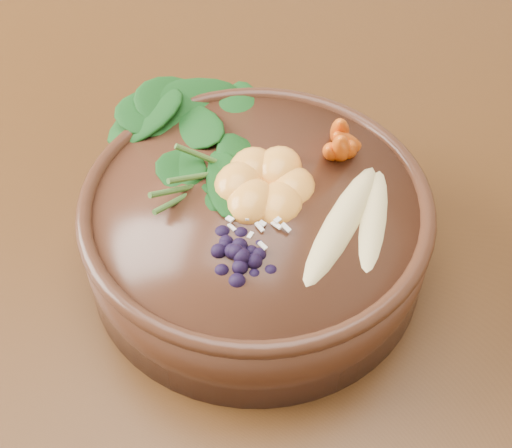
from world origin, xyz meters
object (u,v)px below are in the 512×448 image
Objects in this scene: dining_table at (132,199)px; mandarin_cluster at (265,172)px; stoneware_bowl at (256,232)px; banana_halves at (359,209)px; kale_heap at (228,123)px; carrot_cluster at (345,116)px; blueberry_pile at (235,239)px.

mandarin_cluster is (0.19, -0.09, 0.19)m from dining_table.
stoneware_bowl is 1.76× the size of banana_halves.
banana_halves is at bearing -21.88° from kale_heap.
dining_table is 0.25m from stoneware_bowl.
carrot_cluster is at bearing 12.18° from kale_heap.
kale_heap reaches higher than stoneware_bowl.
stoneware_bowl is 0.06m from mandarin_cluster.
blueberry_pile is at bearing -40.68° from dining_table.
blueberry_pile is at bearing -87.60° from mandarin_cluster.
blueberry_pile is (0.00, -0.06, 0.06)m from stoneware_bowl.
stoneware_bowl is 2.16× the size of blueberry_pile.
dining_table is at bearing 161.42° from kale_heap.
blueberry_pile is (-0.08, -0.07, 0.01)m from banana_halves.
banana_halves is at bearing -8.08° from mandarin_cluster.
stoneware_bowl is at bearing -177.26° from banana_halves.
dining_table is 12.10× the size of blueberry_pile.
kale_heap is at bearing 128.54° from stoneware_bowl.
carrot_cluster reaches higher than mandarin_cluster.
stoneware_bowl is 0.10m from banana_halves.
kale_heap is 0.13m from blueberry_pile.
stoneware_bowl is at bearing -94.67° from mandarin_cluster.
dining_table is at bearing 155.08° from mandarin_cluster.
dining_table is 0.34m from banana_halves.
stoneware_bowl is at bearing -123.69° from carrot_cluster.
dining_table is 17.62× the size of mandarin_cluster.
carrot_cluster reaches higher than blueberry_pile.
carrot_cluster reaches higher than banana_halves.
dining_table is 0.32m from blueberry_pile.
stoneware_bowl is at bearing -51.46° from kale_heap.
dining_table is 0.24m from kale_heap.
banana_halves is 1.79× the size of mandarin_cluster.
banana_halves is 1.23× the size of blueberry_pile.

